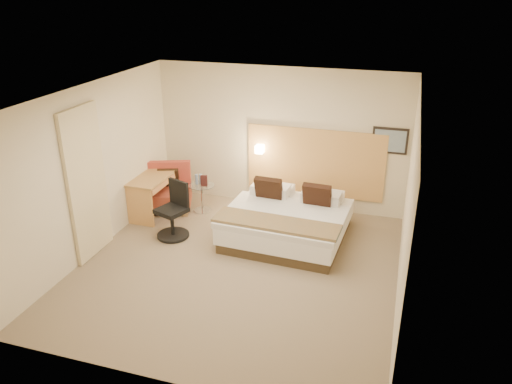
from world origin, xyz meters
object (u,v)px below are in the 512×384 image
(lounge_chair, at_px, (169,192))
(side_table, at_px, (202,197))
(bed, at_px, (288,221))
(desk_chair, at_px, (174,215))
(desk, at_px, (155,183))

(lounge_chair, relative_size, side_table, 1.79)
(bed, xyz_separation_m, desk_chair, (-1.88, -0.52, 0.09))
(desk, bearing_deg, desk_chair, -45.81)
(bed, height_order, desk, bed)
(bed, height_order, side_table, bed)
(desk, height_order, desk_chair, desk_chair)
(desk, relative_size, desk_chair, 1.25)
(lounge_chair, xyz_separation_m, desk_chair, (0.59, -0.99, 0.05))
(lounge_chair, distance_m, desk, 0.37)
(lounge_chair, relative_size, desk, 0.85)
(desk, distance_m, desk_chair, 1.07)
(bed, xyz_separation_m, desk, (-2.62, 0.24, 0.29))
(side_table, xyz_separation_m, desk, (-0.81, -0.31, 0.30))
(lounge_chair, bearing_deg, bed, -10.86)
(desk_chair, bearing_deg, side_table, 86.24)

